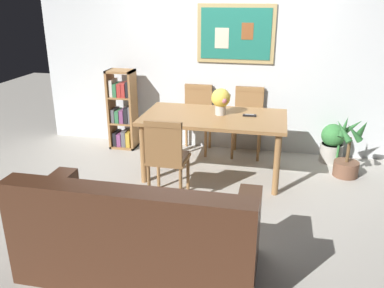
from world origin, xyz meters
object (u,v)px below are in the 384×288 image
at_px(dining_chair_far_left, 197,113).
at_px(tv_remote, 250,115).
at_px(dining_chair_near_left, 166,153).
at_px(leather_couch, 140,236).
at_px(potted_palm, 348,155).
at_px(dining_chair_far_right, 248,116).
at_px(dining_table, 214,123).
at_px(flower_vase, 221,99).
at_px(potted_ivy, 332,143).
at_px(bookshelf, 123,112).

bearing_deg(dining_chair_far_left, tv_remote, -43.04).
relative_size(dining_chair_near_left, leather_couch, 0.51).
xyz_separation_m(potted_palm, tv_remote, (-1.17, -0.22, 0.49)).
bearing_deg(dining_chair_far_right, dining_chair_near_left, -114.68).
height_order(dining_chair_far_left, tv_remote, dining_chair_far_left).
distance_m(dining_chair_far_right, tv_remote, 0.75).
relative_size(dining_table, flower_vase, 5.35).
bearing_deg(dining_chair_near_left, potted_ivy, 39.23).
distance_m(dining_chair_far_left, tv_remote, 1.07).
relative_size(bookshelf, flower_vase, 3.56).
xyz_separation_m(dining_chair_far_left, dining_chair_near_left, (-0.01, -1.54, 0.00)).
distance_m(potted_palm, tv_remote, 1.29).
relative_size(dining_chair_far_left, dining_chair_far_right, 1.00).
bearing_deg(leather_couch, dining_table, 82.38).
distance_m(potted_ivy, tv_remote, 1.33).
xyz_separation_m(dining_chair_near_left, dining_chair_far_right, (0.71, 1.54, 0.00)).
xyz_separation_m(leather_couch, bookshelf, (-1.14, 2.60, 0.21)).
bearing_deg(dining_chair_far_right, dining_table, -113.55).
bearing_deg(potted_ivy, leather_couch, -122.69).
distance_m(flower_vase, tv_remote, 0.38).
relative_size(leather_couch, flower_vase, 5.79).
relative_size(dining_chair_near_left, tv_remote, 5.75).
bearing_deg(tv_remote, flower_vase, -179.90).
bearing_deg(potted_palm, leather_couch, -129.52).
relative_size(bookshelf, potted_ivy, 2.18).
relative_size(leather_couch, tv_remote, 11.36).
bearing_deg(dining_chair_far_right, tv_remote, -84.78).
xyz_separation_m(dining_chair_far_right, leather_couch, (-0.60, -2.72, -0.22)).
distance_m(dining_table, leather_couch, 1.98).
xyz_separation_m(dining_table, dining_chair_near_left, (-0.37, -0.76, -0.12)).
xyz_separation_m(dining_chair_far_right, bookshelf, (-1.74, -0.12, -0.02)).
bearing_deg(potted_ivy, dining_chair_near_left, -140.77).
relative_size(dining_chair_far_right, tv_remote, 5.75).
height_order(dining_chair_near_left, leather_couch, dining_chair_near_left).
height_order(dining_chair_far_left, potted_ivy, dining_chair_far_left).
bearing_deg(dining_table, dining_chair_far_left, 114.81).
bearing_deg(bookshelf, dining_chair_far_left, 6.49).
bearing_deg(dining_chair_far_right, dining_chair_far_left, -179.97).
bearing_deg(dining_chair_near_left, dining_chair_far_left, 89.72).
height_order(dining_chair_near_left, bookshelf, bookshelf).
xyz_separation_m(bookshelf, potted_ivy, (2.84, 0.06, -0.27)).
bearing_deg(flower_vase, potted_ivy, 25.45).
distance_m(dining_chair_far_left, potted_ivy, 1.83).
height_order(leather_couch, potted_palm, leather_couch).
relative_size(dining_chair_far_right, leather_couch, 0.51).
xyz_separation_m(dining_table, flower_vase, (0.07, 0.06, 0.27)).
relative_size(potted_palm, tv_remote, 4.73).
bearing_deg(dining_chair_far_right, potted_ivy, -2.99).
bearing_deg(potted_palm, dining_chair_near_left, -151.68).
height_order(dining_chair_far_left, dining_chair_near_left, same).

